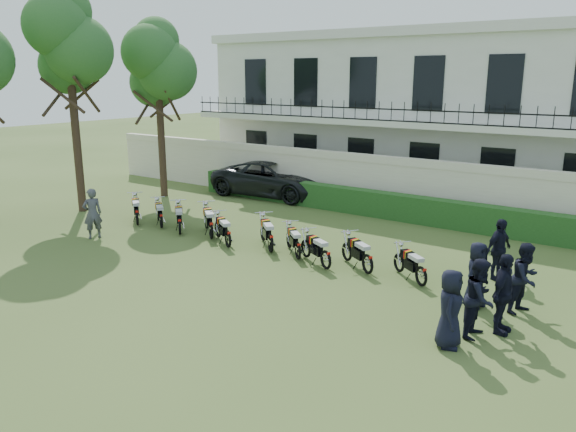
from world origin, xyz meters
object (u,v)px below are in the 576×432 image
(motorcycle_1, at_px, (161,217))
(motorcycle_3, at_px, (211,226))
(motorcycle_9, at_px, (421,271))
(motorcycle_0, at_px, (137,213))
(motorcycle_5, at_px, (271,238))
(officer_3, at_px, (476,275))
(motorcycle_2, at_px, (180,222))
(officer_4, at_px, (525,278))
(motorcycle_7, at_px, (326,255))
(motorcycle_6, at_px, (298,246))
(tree_west_near, at_px, (158,64))
(officer_1, at_px, (480,298))
(suv, at_px, (274,179))
(officer_5, at_px, (499,249))
(inspector, at_px, (92,213))
(motorcycle_4, at_px, (228,235))
(officer_2, at_px, (503,294))
(motorcycle_8, at_px, (368,259))
(tree_west_mid, at_px, (68,42))

(motorcycle_1, relative_size, motorcycle_3, 0.92)
(motorcycle_9, bearing_deg, motorcycle_0, 127.06)
(motorcycle_5, xyz_separation_m, officer_3, (6.53, -0.48, 0.33))
(motorcycle_2, xyz_separation_m, officer_4, (11.40, 0.05, 0.38))
(motorcycle_5, bearing_deg, motorcycle_7, -56.98)
(motorcycle_3, relative_size, motorcycle_6, 1.17)
(tree_west_near, height_order, officer_1, tree_west_near)
(suv, bearing_deg, officer_1, -130.41)
(officer_3, height_order, officer_5, officer_5)
(motorcycle_0, xyz_separation_m, motorcycle_2, (2.21, 0.03, -0.01))
(motorcycle_1, height_order, inspector, inspector)
(motorcycle_0, distance_m, motorcycle_6, 7.11)
(motorcycle_4, bearing_deg, inspector, 144.29)
(motorcycle_6, bearing_deg, officer_2, -61.87)
(motorcycle_5, bearing_deg, motorcycle_1, 131.67)
(motorcycle_8, bearing_deg, motorcycle_3, 122.53)
(officer_4, xyz_separation_m, officer_5, (-1.13, 1.89, 0.01))
(officer_3, bearing_deg, officer_2, -130.36)
(motorcycle_4, bearing_deg, motorcycle_6, -49.82)
(officer_2, bearing_deg, motorcycle_3, 81.73)
(motorcycle_8, distance_m, inspector, 9.60)
(motorcycle_8, distance_m, suv, 10.92)
(motorcycle_5, relative_size, inspector, 0.86)
(motorcycle_6, height_order, motorcycle_9, motorcycle_6)
(tree_west_near, distance_m, motorcycle_4, 10.46)
(tree_west_near, xyz_separation_m, officer_4, (16.77, -4.17, -5.04))
(tree_west_mid, xyz_separation_m, motorcycle_0, (3.67, -0.25, -6.20))
(motorcycle_2, xyz_separation_m, motorcycle_7, (6.07, -0.14, -0.02))
(tree_west_near, xyz_separation_m, motorcycle_8, (12.60, -4.01, -5.44))
(tree_west_mid, relative_size, motorcycle_6, 6.57)
(motorcycle_7, xyz_separation_m, motorcycle_8, (1.16, 0.35, 0.01))
(motorcycle_3, relative_size, suv, 0.27)
(suv, distance_m, officer_1, 15.09)
(tree_west_mid, xyz_separation_m, motorcycle_2, (5.88, -0.22, -6.21))
(motorcycle_3, distance_m, officer_3, 9.09)
(motorcycle_3, bearing_deg, officer_4, -51.20)
(motorcycle_2, relative_size, motorcycle_4, 0.90)
(motorcycle_6, xyz_separation_m, officer_1, (6.02, -1.97, 0.43))
(officer_5, bearing_deg, officer_2, -144.33)
(motorcycle_2, bearing_deg, motorcycle_6, -45.74)
(motorcycle_4, xyz_separation_m, motorcycle_5, (1.44, 0.38, 0.02))
(tree_west_mid, bearing_deg, motorcycle_1, -0.41)
(motorcycle_6, height_order, officer_4, officer_4)
(tree_west_mid, bearing_deg, motorcycle_5, -0.13)
(motorcycle_8, relative_size, inspector, 0.90)
(motorcycle_6, height_order, inspector, inspector)
(motorcycle_1, relative_size, officer_5, 0.85)
(tree_west_mid, distance_m, motorcycle_8, 14.50)
(inspector, height_order, officer_1, inspector)
(suv, relative_size, officer_3, 3.58)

